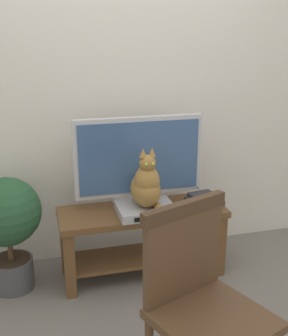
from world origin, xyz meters
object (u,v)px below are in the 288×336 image
Objects in this scene: book_stack at (204,201)px; wooden_chair at (200,295)px; tv at (139,160)px; media_box at (146,209)px; tv_stand at (142,230)px; potted_plant at (7,222)px; cat at (146,185)px.

wooden_chair is at bearing -113.50° from book_stack.
wooden_chair is 3.96× the size of book_stack.
media_box is (0.00, -0.16, -0.30)m from tv.
tv_stand is 1.16m from wooden_chair.
tv is 1.13× the size of potted_plant.
wooden_chair is (-0.04, -1.06, 0.04)m from media_box.
cat is (0.01, -0.17, -0.12)m from tv.
tv_stand is at bearing 93.81° from cat.
cat is 0.46m from book_stack.
book_stack is at bearing 1.79° from media_box.
wooden_chair is at bearing -92.17° from cat.
book_stack is (0.43, 0.01, 0.01)m from media_box.
media_box is (0.00, -0.07, 0.18)m from tv_stand.
tv is 0.96m from potted_plant.
tv is 2.35× the size of media_box.
tv is 3.63× the size of book_stack.
media_box is 1.06m from wooden_chair.
media_box is at bearing -7.83° from potted_plant.
media_box is 0.39× the size of wooden_chair.
wooden_chair is 1.47m from potted_plant.
wooden_chair is 1.24× the size of potted_plant.
tv_stand is at bearing -3.31° from potted_plant.
cat is 0.94m from potted_plant.
potted_plant is (-0.86, 1.18, -0.08)m from wooden_chair.
tv_stand is 1.29× the size of tv.
book_stack reaches higher than tv_stand.
cat is 1.68× the size of book_stack.
potted_plant reaches higher than tv_stand.
potted_plant is at bearing 176.69° from tv_stand.
media_box is 0.48× the size of potted_plant.
cat is 1.06m from wooden_chair.
tv_stand is at bearing -90.02° from tv.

